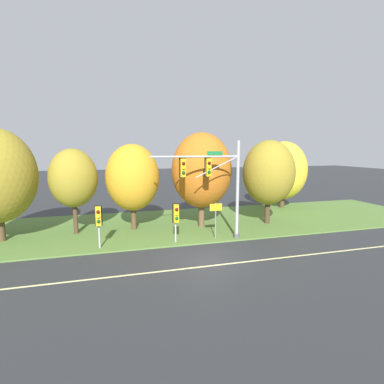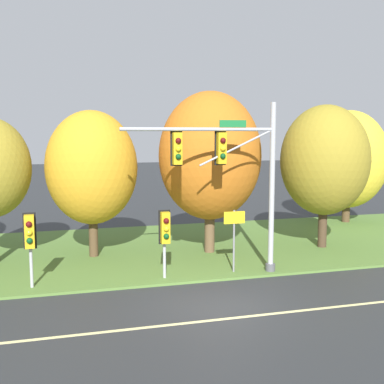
{
  "view_description": "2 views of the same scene",
  "coord_description": "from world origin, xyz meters",
  "px_view_note": "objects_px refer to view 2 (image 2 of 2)",
  "views": [
    {
      "loc": [
        -5.55,
        -16.17,
        6.46
      ],
      "look_at": [
        0.22,
        4.03,
        3.41
      ],
      "focal_mm": 28.0,
      "sensor_mm": 36.0,
      "label": 1
    },
    {
      "loc": [
        -5.07,
        -14.84,
        5.77
      ],
      "look_at": [
        -0.05,
        3.23,
        3.48
      ],
      "focal_mm": 45.0,
      "sensor_mm": 36.0,
      "label": 2
    }
  ],
  "objects_px": {
    "tree_behind_signpost": "(92,168)",
    "tree_tall_centre": "(325,160)",
    "tree_mid_verge": "(210,156)",
    "route_sign_post": "(234,231)",
    "traffic_signal_mast": "(233,168)",
    "tree_right_far": "(348,159)",
    "pedestrian_signal_near_kerb": "(30,235)",
    "pedestrian_signal_further_along": "(165,231)"
  },
  "relations": [
    {
      "from": "tree_behind_signpost",
      "to": "tree_tall_centre",
      "type": "relative_size",
      "value": 0.95
    },
    {
      "from": "route_sign_post",
      "to": "tree_behind_signpost",
      "type": "relative_size",
      "value": 0.38
    },
    {
      "from": "tree_behind_signpost",
      "to": "tree_right_far",
      "type": "height_order",
      "value": "tree_right_far"
    },
    {
      "from": "tree_mid_verge",
      "to": "tree_behind_signpost",
      "type": "bearing_deg",
      "value": 172.94
    },
    {
      "from": "traffic_signal_mast",
      "to": "pedestrian_signal_near_kerb",
      "type": "bearing_deg",
      "value": 178.38
    },
    {
      "from": "pedestrian_signal_near_kerb",
      "to": "tree_tall_centre",
      "type": "distance_m",
      "value": 14.27
    },
    {
      "from": "pedestrian_signal_further_along",
      "to": "tree_right_far",
      "type": "relative_size",
      "value": 0.38
    },
    {
      "from": "tree_behind_signpost",
      "to": "tree_tall_centre",
      "type": "xyz_separation_m",
      "value": [
        11.21,
        -1.21,
        0.23
      ]
    },
    {
      "from": "tree_behind_signpost",
      "to": "pedestrian_signal_further_along",
      "type": "bearing_deg",
      "value": -60.77
    },
    {
      "from": "tree_mid_verge",
      "to": "tree_tall_centre",
      "type": "relative_size",
      "value": 1.08
    },
    {
      "from": "tree_mid_verge",
      "to": "tree_tall_centre",
      "type": "distance_m",
      "value": 5.8
    },
    {
      "from": "route_sign_post",
      "to": "tree_behind_signpost",
      "type": "xyz_separation_m",
      "value": [
        -5.37,
        4.17,
        2.38
      ]
    },
    {
      "from": "tree_behind_signpost",
      "to": "tree_right_far",
      "type": "bearing_deg",
      "value": 15.5
    },
    {
      "from": "tree_mid_verge",
      "to": "route_sign_post",
      "type": "bearing_deg",
      "value": -91.0
    },
    {
      "from": "pedestrian_signal_near_kerb",
      "to": "tree_right_far",
      "type": "xyz_separation_m",
      "value": [
        18.85,
        8.75,
        2.02
      ]
    },
    {
      "from": "tree_tall_centre",
      "to": "tree_behind_signpost",
      "type": "bearing_deg",
      "value": 173.85
    },
    {
      "from": "tree_right_far",
      "to": "pedestrian_signal_near_kerb",
      "type": "bearing_deg",
      "value": -155.09
    },
    {
      "from": "route_sign_post",
      "to": "tree_right_far",
      "type": "distance_m",
      "value": 14.15
    },
    {
      "from": "tree_right_far",
      "to": "route_sign_post",
      "type": "bearing_deg",
      "value": -141.53
    },
    {
      "from": "tree_behind_signpost",
      "to": "route_sign_post",
      "type": "bearing_deg",
      "value": -37.79
    },
    {
      "from": "traffic_signal_mast",
      "to": "route_sign_post",
      "type": "distance_m",
      "value": 2.61
    },
    {
      "from": "pedestrian_signal_further_along",
      "to": "tree_mid_verge",
      "type": "relative_size",
      "value": 0.36
    },
    {
      "from": "traffic_signal_mast",
      "to": "pedestrian_signal_near_kerb",
      "type": "xyz_separation_m",
      "value": [
        -7.75,
        0.22,
        -2.32
      ]
    },
    {
      "from": "traffic_signal_mast",
      "to": "tree_right_far",
      "type": "distance_m",
      "value": 14.28
    },
    {
      "from": "pedestrian_signal_further_along",
      "to": "tree_tall_centre",
      "type": "xyz_separation_m",
      "value": [
        8.76,
        3.17,
        2.43
      ]
    },
    {
      "from": "traffic_signal_mast",
      "to": "tree_mid_verge",
      "type": "xyz_separation_m",
      "value": [
        0.23,
        3.78,
        0.28
      ]
    },
    {
      "from": "traffic_signal_mast",
      "to": "route_sign_post",
      "type": "relative_size",
      "value": 2.69
    },
    {
      "from": "traffic_signal_mast",
      "to": "tree_behind_signpost",
      "type": "bearing_deg",
      "value": 139.47
    },
    {
      "from": "pedestrian_signal_further_along",
      "to": "tree_behind_signpost",
      "type": "height_order",
      "value": "tree_behind_signpost"
    },
    {
      "from": "tree_behind_signpost",
      "to": "tree_mid_verge",
      "type": "xyz_separation_m",
      "value": [
        5.44,
        -0.67,
        0.49
      ]
    },
    {
      "from": "pedestrian_signal_near_kerb",
      "to": "tree_tall_centre",
      "type": "xyz_separation_m",
      "value": [
        13.75,
        3.02,
        2.35
      ]
    },
    {
      "from": "pedestrian_signal_further_along",
      "to": "tree_right_far",
      "type": "xyz_separation_m",
      "value": [
        13.86,
        8.9,
        2.11
      ]
    },
    {
      "from": "traffic_signal_mast",
      "to": "tree_behind_signpost",
      "type": "distance_m",
      "value": 6.85
    },
    {
      "from": "traffic_signal_mast",
      "to": "tree_right_far",
      "type": "xyz_separation_m",
      "value": [
        11.1,
        8.97,
        -0.3
      ]
    },
    {
      "from": "pedestrian_signal_near_kerb",
      "to": "tree_tall_centre",
      "type": "relative_size",
      "value": 0.4
    },
    {
      "from": "traffic_signal_mast",
      "to": "tree_mid_verge",
      "type": "relative_size",
      "value": 0.9
    },
    {
      "from": "traffic_signal_mast",
      "to": "tree_mid_verge",
      "type": "height_order",
      "value": "tree_mid_verge"
    },
    {
      "from": "route_sign_post",
      "to": "tree_right_far",
      "type": "xyz_separation_m",
      "value": [
        10.93,
        8.69,
        2.29
      ]
    },
    {
      "from": "tree_behind_signpost",
      "to": "tree_tall_centre",
      "type": "bearing_deg",
      "value": -6.15
    },
    {
      "from": "traffic_signal_mast",
      "to": "pedestrian_signal_further_along",
      "type": "bearing_deg",
      "value": 178.5
    },
    {
      "from": "traffic_signal_mast",
      "to": "pedestrian_signal_further_along",
      "type": "xyz_separation_m",
      "value": [
        -2.76,
        0.07,
        -2.4
      ]
    },
    {
      "from": "tree_mid_verge",
      "to": "pedestrian_signal_near_kerb",
      "type": "bearing_deg",
      "value": -155.97
    }
  ]
}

